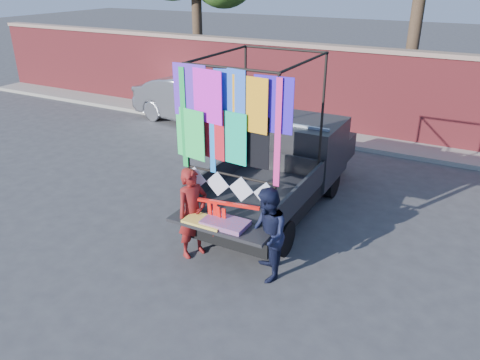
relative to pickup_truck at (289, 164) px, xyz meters
The scene contains 8 objects.
ground 2.15m from the pickup_truck, 84.15° to the right, with size 90.00×90.00×0.00m, color #38383A.
brick_wall 5.06m from the pickup_truck, 87.70° to the left, with size 30.00×0.45×2.61m.
curb 4.40m from the pickup_truck, 87.33° to the left, with size 30.00×1.20×0.12m, color gray.
pickup_truck is the anchor object (origin of this frame).
sedan 6.11m from the pickup_truck, 141.80° to the left, with size 1.57×4.51×1.48m, color #BBBDC3.
woman 2.85m from the pickup_truck, 102.17° to the right, with size 0.59×0.39×1.62m, color maroon.
man 2.91m from the pickup_truck, 74.00° to the right, with size 0.76×0.59×1.56m, color black.
streamer_bundle 2.81m from the pickup_truck, 90.30° to the right, with size 1.04×0.24×0.72m.
Camera 1 is at (3.24, -6.61, 4.56)m, focal length 35.00 mm.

